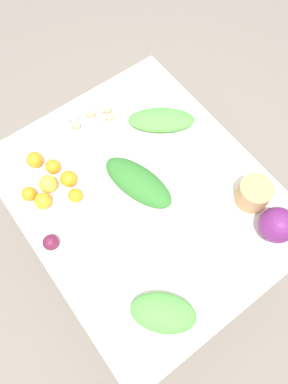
{
  "coord_description": "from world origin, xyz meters",
  "views": [
    {
      "loc": [
        0.57,
        -0.43,
        2.28
      ],
      "look_at": [
        0.0,
        0.0,
        0.75
      ],
      "focal_mm": 35.0,
      "sensor_mm": 36.0,
      "label": 1
    }
  ],
  "objects_px": {
    "egg_carton": "(89,122)",
    "paper_bag": "(254,193)",
    "orange_2": "(43,201)",
    "greens_bunch_beet_tops": "(163,313)",
    "orange_6": "(29,194)",
    "orange_4": "(53,167)",
    "cabbage_purple": "(277,225)",
    "orange_1": "(48,184)",
    "beet_root": "(51,242)",
    "orange_5": "(69,179)",
    "orange_3": "(35,160)",
    "greens_bunch_scallion": "(161,120)",
    "greens_bunch_dandelion": "(138,182)",
    "orange_0": "(76,195)"
  },
  "relations": [
    {
      "from": "egg_carton",
      "to": "paper_bag",
      "type": "distance_m",
      "value": 0.85
    },
    {
      "from": "egg_carton",
      "to": "orange_2",
      "type": "relative_size",
      "value": 4.02
    },
    {
      "from": "greens_bunch_beet_tops",
      "to": "orange_6",
      "type": "height_order",
      "value": "greens_bunch_beet_tops"
    },
    {
      "from": "greens_bunch_beet_tops",
      "to": "orange_2",
      "type": "xyz_separation_m",
      "value": [
        -0.69,
        -0.14,
        -0.0
      ]
    },
    {
      "from": "orange_4",
      "to": "cabbage_purple",
      "type": "bearing_deg",
      "value": 36.13
    },
    {
      "from": "greens_bunch_beet_tops",
      "to": "orange_1",
      "type": "height_order",
      "value": "same"
    },
    {
      "from": "greens_bunch_beet_tops",
      "to": "beet_root",
      "type": "xyz_separation_m",
      "value": [
        -0.51,
        -0.2,
        -0.01
      ]
    },
    {
      "from": "paper_bag",
      "to": "greens_bunch_beet_tops",
      "type": "relative_size",
      "value": 0.57
    },
    {
      "from": "orange_2",
      "to": "orange_5",
      "type": "bearing_deg",
      "value": 99.64
    },
    {
      "from": "cabbage_purple",
      "to": "orange_3",
      "type": "relative_size",
      "value": 2.0
    },
    {
      "from": "paper_bag",
      "to": "orange_2",
      "type": "xyz_separation_m",
      "value": [
        -0.54,
        -0.76,
        -0.02
      ]
    },
    {
      "from": "orange_6",
      "to": "orange_2",
      "type": "bearing_deg",
      "value": 24.85
    },
    {
      "from": "orange_1",
      "to": "orange_6",
      "type": "bearing_deg",
      "value": -97.6
    },
    {
      "from": "cabbage_purple",
      "to": "beet_root",
      "type": "height_order",
      "value": "cabbage_purple"
    },
    {
      "from": "orange_4",
      "to": "orange_6",
      "type": "height_order",
      "value": "orange_4"
    },
    {
      "from": "greens_bunch_beet_tops",
      "to": "orange_4",
      "type": "distance_m",
      "value": 0.82
    },
    {
      "from": "greens_bunch_scallion",
      "to": "orange_1",
      "type": "relative_size",
      "value": 3.94
    },
    {
      "from": "cabbage_purple",
      "to": "greens_bunch_scallion",
      "type": "xyz_separation_m",
      "value": [
        -0.74,
        -0.04,
        -0.04
      ]
    },
    {
      "from": "beet_root",
      "to": "orange_5",
      "type": "distance_m",
      "value": 0.3
    },
    {
      "from": "greens_bunch_dandelion",
      "to": "orange_0",
      "type": "relative_size",
      "value": 5.48
    },
    {
      "from": "cabbage_purple",
      "to": "orange_6",
      "type": "xyz_separation_m",
      "value": [
        -0.78,
        -0.76,
        -0.04
      ]
    },
    {
      "from": "paper_bag",
      "to": "greens_bunch_scallion",
      "type": "height_order",
      "value": "paper_bag"
    },
    {
      "from": "orange_1",
      "to": "orange_2",
      "type": "height_order",
      "value": "orange_1"
    },
    {
      "from": "greens_bunch_scallion",
      "to": "orange_1",
      "type": "xyz_separation_m",
      "value": [
        -0.03,
        -0.63,
        0.01
      ]
    },
    {
      "from": "orange_3",
      "to": "orange_6",
      "type": "bearing_deg",
      "value": -38.79
    },
    {
      "from": "orange_0",
      "to": "orange_6",
      "type": "bearing_deg",
      "value": -128.66
    },
    {
      "from": "beet_root",
      "to": "orange_4",
      "type": "bearing_deg",
      "value": 147.8
    },
    {
      "from": "orange_1",
      "to": "greens_bunch_beet_tops",
      "type": "bearing_deg",
      "value": 5.63
    },
    {
      "from": "cabbage_purple",
      "to": "orange_4",
      "type": "distance_m",
      "value": 1.03
    },
    {
      "from": "paper_bag",
      "to": "orange_4",
      "type": "xyz_separation_m",
      "value": [
        -0.66,
        -0.64,
        -0.02
      ]
    },
    {
      "from": "orange_2",
      "to": "orange_5",
      "type": "height_order",
      "value": "orange_5"
    },
    {
      "from": "greens_bunch_dandelion",
      "to": "orange_5",
      "type": "xyz_separation_m",
      "value": [
        -0.21,
        -0.24,
        -0.01
      ]
    },
    {
      "from": "cabbage_purple",
      "to": "beet_root",
      "type": "distance_m",
      "value": 0.96
    },
    {
      "from": "greens_bunch_beet_tops",
      "to": "orange_2",
      "type": "height_order",
      "value": "greens_bunch_beet_tops"
    },
    {
      "from": "orange_4",
      "to": "orange_2",
      "type": "bearing_deg",
      "value": -45.04
    },
    {
      "from": "paper_bag",
      "to": "orange_1",
      "type": "xyz_separation_m",
      "value": [
        -0.59,
        -0.7,
        -0.02
      ]
    },
    {
      "from": "greens_bunch_scallion",
      "to": "orange_6",
      "type": "relative_size",
      "value": 4.91
    },
    {
      "from": "greens_bunch_scallion",
      "to": "beet_root",
      "type": "height_order",
      "value": "beet_root"
    },
    {
      "from": "orange_1",
      "to": "orange_2",
      "type": "distance_m",
      "value": 0.08
    },
    {
      "from": "orange_1",
      "to": "orange_6",
      "type": "distance_m",
      "value": 0.1
    },
    {
      "from": "orange_3",
      "to": "orange_6",
      "type": "relative_size",
      "value": 1.16
    },
    {
      "from": "orange_0",
      "to": "orange_3",
      "type": "height_order",
      "value": "orange_3"
    },
    {
      "from": "egg_carton",
      "to": "paper_bag",
      "type": "xyz_separation_m",
      "value": [
        0.77,
        0.37,
        0.02
      ]
    },
    {
      "from": "orange_0",
      "to": "beet_root",
      "type": "bearing_deg",
      "value": -58.42
    },
    {
      "from": "orange_1",
      "to": "orange_4",
      "type": "height_order",
      "value": "orange_1"
    },
    {
      "from": "cabbage_purple",
      "to": "greens_bunch_scallion",
      "type": "distance_m",
      "value": 0.74
    },
    {
      "from": "orange_5",
      "to": "orange_6",
      "type": "bearing_deg",
      "value": -103.87
    },
    {
      "from": "egg_carton",
      "to": "paper_bag",
      "type": "bearing_deg",
      "value": -44.68
    },
    {
      "from": "orange_2",
      "to": "orange_3",
      "type": "relative_size",
      "value": 0.99
    },
    {
      "from": "paper_bag",
      "to": "orange_0",
      "type": "distance_m",
      "value": 0.79
    }
  ]
}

